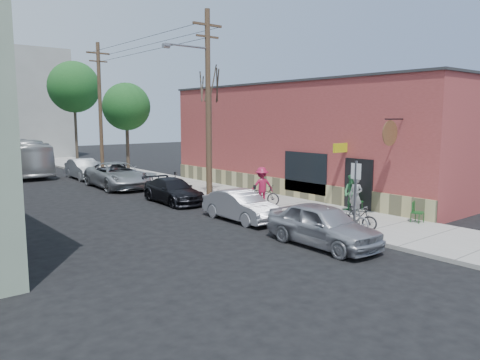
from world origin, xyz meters
TOP-DOWN VIEW (x-y plane):
  - ground at (0.00, 0.00)m, footprint 120.00×120.00m
  - sidewalk at (4.25, 11.00)m, footprint 4.50×58.00m
  - cafe_building at (8.99, 4.99)m, footprint 6.60×20.20m
  - sign_post at (2.35, -3.87)m, footprint 0.07×0.45m
  - parking_meter_near at (2.25, 1.83)m, footprint 0.14×0.14m
  - parking_meter_far at (2.25, 8.97)m, footprint 0.14×0.14m
  - utility_pole_near at (2.39, 5.84)m, footprint 3.57×0.28m
  - utility_pole_far at (2.45, 19.95)m, footprint 1.80×0.28m
  - tree_bare at (2.80, 6.19)m, footprint 0.24×0.24m
  - tree_leafy_mid at (2.80, 16.23)m, footprint 3.35×3.35m
  - tree_leafy_far at (2.80, 26.17)m, footprint 4.41×4.41m
  - patio_chair_a at (6.11, -1.18)m, footprint 0.56×0.56m
  - patio_chair_b at (5.92, -4.44)m, footprint 0.64×0.64m
  - patron_grey at (5.22, -1.78)m, footprint 0.48×0.68m
  - patron_green at (5.62, -1.26)m, footprint 0.68×0.87m
  - cyclist at (3.56, 2.79)m, footprint 1.41×1.10m
  - cyclist_bike at (3.56, 2.79)m, footprint 1.41×2.05m
  - parked_bike_a at (2.88, -3.62)m, footprint 1.01×1.61m
  - parked_bike_b at (2.64, -3.49)m, footprint 0.95×1.99m
  - car_0 at (0.42, -3.94)m, footprint 1.94×4.55m
  - car_1 at (0.80, 1.12)m, footprint 1.48×4.10m
  - car_2 at (0.78, 6.81)m, footprint 2.04×4.58m
  - car_3 at (0.80, 13.73)m, footprint 3.13×6.13m
  - car_4 at (0.80, 19.48)m, footprint 1.81×4.60m
  - bus at (-1.92, 24.98)m, footprint 3.06×10.11m

SIDE VIEW (x-z plane):
  - ground at x=0.00m, z-range 0.00..0.00m
  - sidewalk at x=4.25m, z-range 0.00..0.15m
  - patio_chair_a at x=6.11m, z-range 0.15..1.03m
  - patio_chair_b at x=5.92m, z-range 0.15..1.03m
  - parked_bike_a at x=2.88m, z-range 0.15..1.09m
  - parked_bike_b at x=2.64m, z-range 0.15..1.16m
  - car_2 at x=0.78m, z-range 0.00..1.31m
  - cyclist_bike at x=3.56m, z-range 0.15..1.17m
  - car_1 at x=0.80m, z-range 0.00..1.34m
  - car_4 at x=0.80m, z-range 0.00..1.49m
  - car_0 at x=0.42m, z-range 0.00..1.53m
  - car_3 at x=0.80m, z-range 0.00..1.66m
  - parking_meter_near at x=2.25m, z-range 0.36..1.60m
  - parking_meter_far at x=2.25m, z-range 0.36..1.60m
  - patron_grey at x=5.22m, z-range 0.15..1.90m
  - patron_green at x=5.62m, z-range 0.15..1.91m
  - cyclist at x=3.56m, z-range 0.15..2.07m
  - bus at x=-1.92m, z-range 0.00..2.78m
  - sign_post at x=2.35m, z-range 0.43..3.23m
  - tree_bare at x=2.80m, z-range 0.15..5.73m
  - cafe_building at x=8.99m, z-range 0.00..6.61m
  - tree_leafy_mid at x=2.80m, z-range 1.88..8.72m
  - utility_pole_far at x=2.45m, z-range 0.34..10.34m
  - utility_pole_near at x=2.39m, z-range 0.41..10.41m
  - tree_leafy_far at x=2.80m, z-range 2.54..11.76m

